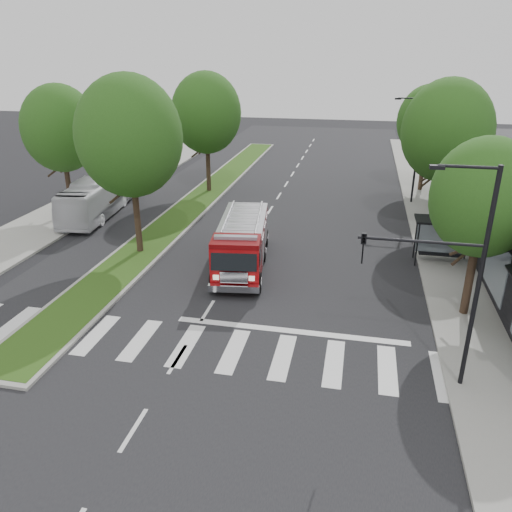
% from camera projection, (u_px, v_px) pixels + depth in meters
% --- Properties ---
extents(ground, '(140.00, 140.00, 0.00)m').
position_uv_depth(ground, '(208.00, 311.00, 23.07)').
color(ground, black).
rests_on(ground, ground).
extents(sidewalk_right, '(5.00, 80.00, 0.15)m').
position_uv_depth(sidewalk_right, '(458.00, 251.00, 29.69)').
color(sidewalk_right, gray).
rests_on(sidewalk_right, ground).
extents(sidewalk_left, '(5.00, 80.00, 0.15)m').
position_uv_depth(sidewalk_left, '(51.00, 221.00, 34.84)').
color(sidewalk_left, gray).
rests_on(sidewalk_left, ground).
extents(median, '(3.00, 50.00, 0.15)m').
position_uv_depth(median, '(202.00, 197.00, 40.45)').
color(median, gray).
rests_on(median, ground).
extents(bus_shelter, '(3.20, 1.60, 2.61)m').
position_uv_depth(bus_shelter, '(444.00, 229.00, 27.51)').
color(bus_shelter, black).
rests_on(bus_shelter, ground).
extents(tree_right_near, '(4.40, 4.40, 8.05)m').
position_uv_depth(tree_right_near, '(484.00, 198.00, 20.57)').
color(tree_right_near, black).
rests_on(tree_right_near, ground).
extents(tree_right_mid, '(5.60, 5.60, 9.72)m').
position_uv_depth(tree_right_mid, '(447.00, 131.00, 31.04)').
color(tree_right_mid, black).
rests_on(tree_right_mid, ground).
extents(tree_right_far, '(5.00, 5.00, 8.73)m').
position_uv_depth(tree_right_far, '(428.00, 121.00, 40.33)').
color(tree_right_far, black).
rests_on(tree_right_far, ground).
extents(tree_median_near, '(5.80, 5.80, 10.16)m').
position_uv_depth(tree_median_near, '(129.00, 137.00, 27.03)').
color(tree_median_near, black).
rests_on(tree_median_near, ground).
extents(tree_median_far, '(5.60, 5.60, 9.72)m').
position_uv_depth(tree_median_far, '(206.00, 113.00, 39.80)').
color(tree_median_far, black).
rests_on(tree_median_far, ground).
extents(tree_left_mid, '(5.20, 5.20, 9.16)m').
position_uv_depth(tree_left_mid, '(60.00, 129.00, 34.22)').
color(tree_left_mid, black).
rests_on(tree_left_mid, ground).
extents(streetlight_right_near, '(4.08, 0.22, 8.00)m').
position_uv_depth(streetlight_right_near, '(453.00, 265.00, 16.28)').
color(streetlight_right_near, black).
rests_on(streetlight_right_near, ground).
extents(streetlight_right_far, '(2.11, 0.20, 8.00)m').
position_uv_depth(streetlight_right_far, '(416.00, 146.00, 37.45)').
color(streetlight_right_far, black).
rests_on(streetlight_right_far, ground).
extents(fire_engine, '(3.52, 8.48, 2.85)m').
position_uv_depth(fire_engine, '(242.00, 243.00, 27.32)').
color(fire_engine, '#600507').
rests_on(fire_engine, ground).
extents(city_bus, '(3.54, 10.26, 2.80)m').
position_uv_depth(city_bus, '(99.00, 195.00, 36.14)').
color(city_bus, silver).
rests_on(city_bus, ground).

